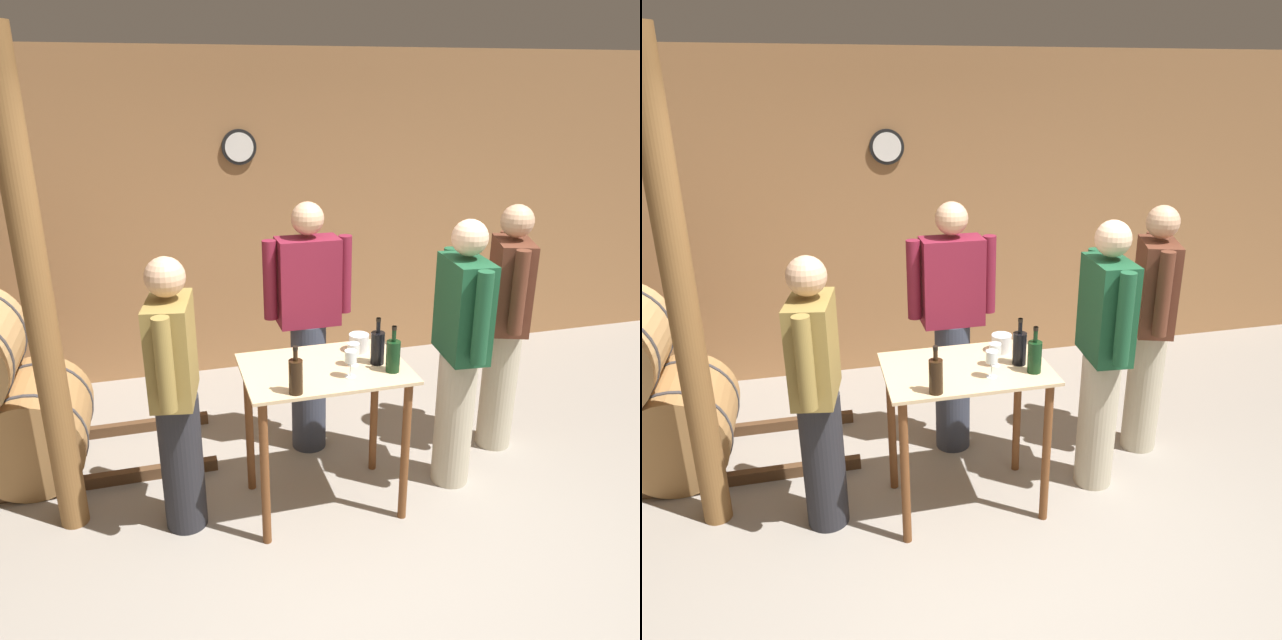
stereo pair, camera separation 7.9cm
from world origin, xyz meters
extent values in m
plane|color=gray|center=(0.00, 0.00, 0.00)|extent=(14.00, 14.00, 0.00)
cube|color=#996B42|center=(0.00, 2.70, 1.35)|extent=(8.40, 0.05, 2.70)
cylinder|color=black|center=(-0.27, 2.66, 1.94)|extent=(0.28, 0.03, 0.28)
cylinder|color=white|center=(-0.27, 2.65, 1.94)|extent=(0.23, 0.01, 0.23)
cylinder|color=#9E7242|center=(-1.86, 1.44, 0.33)|extent=(0.66, 0.78, 0.66)
cylinder|color=#38383D|center=(-1.86, 1.20, 0.33)|extent=(0.68, 0.03, 0.68)
cylinder|color=#38383D|center=(-1.86, 1.67, 0.33)|extent=(0.68, 0.03, 0.68)
cube|color=#D1B284|center=(-0.13, 0.59, 0.91)|extent=(0.94, 0.64, 0.02)
cylinder|color=brown|center=(-0.54, 0.33, 0.45)|extent=(0.05, 0.05, 0.90)
cylinder|color=brown|center=(0.28, 0.33, 0.45)|extent=(0.05, 0.05, 0.90)
cylinder|color=brown|center=(-0.54, 0.85, 0.45)|extent=(0.05, 0.05, 0.90)
cylinder|color=brown|center=(0.28, 0.85, 0.45)|extent=(0.05, 0.05, 0.90)
cylinder|color=brown|center=(-1.61, 0.80, 1.35)|extent=(0.16, 0.16, 2.70)
cylinder|color=black|center=(-0.36, 0.32, 1.02)|extent=(0.07, 0.07, 0.19)
cylinder|color=black|center=(-0.36, 0.32, 1.15)|extent=(0.02, 0.02, 0.08)
cylinder|color=black|center=(-0.36, 0.32, 1.18)|extent=(0.03, 0.03, 0.02)
cylinder|color=black|center=(0.17, 0.55, 1.02)|extent=(0.08, 0.08, 0.19)
cylinder|color=black|center=(0.17, 0.55, 1.16)|extent=(0.02, 0.02, 0.09)
cylinder|color=black|center=(0.17, 0.55, 1.19)|extent=(0.03, 0.03, 0.02)
cylinder|color=black|center=(0.22, 0.43, 1.01)|extent=(0.08, 0.08, 0.18)
cylinder|color=black|center=(0.22, 0.43, 1.15)|extent=(0.02, 0.02, 0.09)
cylinder|color=black|center=(0.22, 0.43, 1.18)|extent=(0.03, 0.03, 0.02)
cylinder|color=silver|center=(-0.03, 0.43, 0.93)|extent=(0.06, 0.06, 0.00)
cylinder|color=silver|center=(-0.03, 0.43, 0.97)|extent=(0.01, 0.01, 0.09)
cylinder|color=silver|center=(-0.03, 0.43, 1.05)|extent=(0.07, 0.07, 0.07)
cylinder|color=silver|center=(0.03, 0.57, 0.93)|extent=(0.06, 0.06, 0.00)
cylinder|color=silver|center=(0.03, 0.57, 0.97)|extent=(0.01, 0.01, 0.07)
cylinder|color=silver|center=(0.03, 0.57, 1.03)|extent=(0.07, 0.07, 0.06)
cylinder|color=silver|center=(0.13, 0.75, 0.98)|extent=(0.12, 0.12, 0.11)
cylinder|color=#B7AD93|center=(1.22, 0.91, 0.45)|extent=(0.24, 0.24, 0.90)
cube|color=#592D1E|center=(1.22, 0.91, 1.20)|extent=(0.34, 0.45, 0.60)
sphere|color=tan|center=(1.22, 0.91, 1.62)|extent=(0.21, 0.21, 0.21)
cylinder|color=#592D1E|center=(1.31, 1.15, 1.23)|extent=(0.09, 0.09, 0.54)
cylinder|color=#592D1E|center=(1.14, 0.68, 1.23)|extent=(0.09, 0.09, 0.54)
cylinder|color=#333847|center=(-0.06, 1.24, 0.47)|extent=(0.24, 0.24, 0.94)
cube|color=maroon|center=(-0.06, 1.24, 1.23)|extent=(0.40, 0.22, 0.58)
sphere|color=tan|center=(-0.06, 1.24, 1.64)|extent=(0.21, 0.21, 0.21)
cylinder|color=maroon|center=(0.19, 1.24, 1.26)|extent=(0.09, 0.09, 0.52)
cylinder|color=maroon|center=(-0.31, 1.24, 1.26)|extent=(0.09, 0.09, 0.52)
cylinder|color=#B7AD93|center=(0.72, 0.60, 0.45)|extent=(0.24, 0.24, 0.89)
cube|color=#194C2D|center=(0.72, 0.60, 1.19)|extent=(0.25, 0.42, 0.60)
sphere|color=beige|center=(0.72, 0.60, 1.62)|extent=(0.21, 0.21, 0.21)
cylinder|color=#194C2D|center=(0.74, 0.85, 1.22)|extent=(0.09, 0.09, 0.54)
cylinder|color=#194C2D|center=(0.70, 0.35, 1.22)|extent=(0.09, 0.09, 0.54)
cylinder|color=#232328|center=(-0.97, 0.61, 0.42)|extent=(0.24, 0.24, 0.84)
cube|color=olive|center=(-0.97, 0.61, 1.12)|extent=(0.29, 0.43, 0.56)
sphere|color=tan|center=(-0.97, 0.61, 1.52)|extent=(0.21, 0.21, 0.21)
cylinder|color=olive|center=(-1.01, 0.36, 1.15)|extent=(0.09, 0.09, 0.50)
cylinder|color=olive|center=(-0.92, 0.86, 1.15)|extent=(0.09, 0.09, 0.50)
camera|label=1|loc=(-1.01, -2.50, 2.45)|focal=35.00mm
camera|label=2|loc=(-0.93, -2.52, 2.45)|focal=35.00mm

